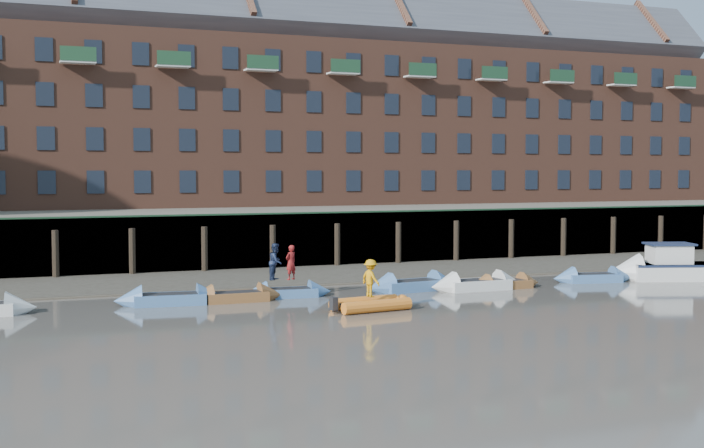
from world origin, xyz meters
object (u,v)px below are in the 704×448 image
motor_launch (658,268)px  person_rower_a (291,262)px  rowboat_2 (236,297)px  person_rower_b (276,262)px  rowboat_7 (593,278)px  person_rib_crew (371,278)px  rowboat_4 (413,285)px  rowboat_1 (170,299)px  rib_tender (373,304)px  rowboat_3 (288,293)px  rowboat_6 (505,284)px  rowboat_5 (477,285)px

motor_launch → person_rower_a: bearing=15.2°
rowboat_2 → person_rower_b: person_rower_b is taller
rowboat_7 → person_rib_crew: person_rib_crew is taller
rowboat_4 → person_rower_b: bearing=170.6°
person_rib_crew → rowboat_7: bearing=-90.1°
rowboat_7 → rowboat_1: bearing=-169.1°
rib_tender → motor_launch: size_ratio=0.55×
rowboat_3 → person_rower_b: size_ratio=2.44×
person_rower_b → motor_launch: bearing=-58.0°
rowboat_1 → rowboat_2: 2.89m
rowboat_6 → person_rower_b: bearing=170.5°
rowboat_3 → motor_launch: (20.02, -1.05, 0.43)m
rowboat_3 → rowboat_7: 16.34m
rowboat_4 → rowboat_7: (10.10, -0.43, -0.03)m
rowboat_7 → rib_tender: (-14.11, -4.30, 0.03)m
rowboat_4 → rowboat_3: bearing=172.3°
rowboat_7 → person_rower_b: size_ratio=2.65×
rowboat_3 → rowboat_1: bearing=-171.4°
rib_tender → motor_launch: motor_launch is taller
rowboat_5 → rowboat_7: (7.09, 0.45, -0.03)m
rowboat_1 → rowboat_5: size_ratio=0.97×
motor_launch → person_rower_a: 19.92m
rowboat_3 → rowboat_6: bearing=0.1°
rowboat_4 → motor_launch: 13.83m
person_rib_crew → rowboat_6: bearing=-83.3°
rowboat_3 → rowboat_7: size_ratio=0.92×
person_rower_b → rowboat_5: bearing=-61.4°
rowboat_3 → person_rower_b: person_rower_b is taller
rowboat_2 → rib_tender: size_ratio=1.23×
rowboat_4 → person_rib_crew: 6.35m
rowboat_2 → person_rower_a: size_ratio=2.69×
rowboat_3 → person_rower_a: person_rower_a is taller
rowboat_4 → person_rib_crew: size_ratio=3.25×
rowboat_2 → person_rower_a: 3.06m
rowboat_7 → motor_launch: 3.75m
motor_launch → person_rower_b: person_rower_b is taller
motor_launch → person_rib_crew: person_rib_crew is taller
rowboat_2 → person_rib_crew: (4.65, -4.34, 1.11)m
rowboat_2 → person_rower_b: 2.56m
person_rower_b → person_rib_crew: (2.62, -5.02, -0.30)m
rowboat_2 → person_rib_crew: bearing=-43.3°
rowboat_3 → rowboat_5: bearing=-0.5°
rowboat_5 → person_rib_crew: size_ratio=3.17×
motor_launch → rowboat_2: bearing=16.9°
person_rower_a → person_rower_b: (-0.67, 0.16, 0.05)m
person_rower_a → rowboat_7: bearing=150.8°
rowboat_1 → rowboat_3: (5.42, 0.30, -0.03)m
rowboat_1 → person_rower_b: person_rower_b is taller
rowboat_4 → rowboat_5: rowboat_4 is taller
rowboat_4 → rowboat_5: size_ratio=1.03×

